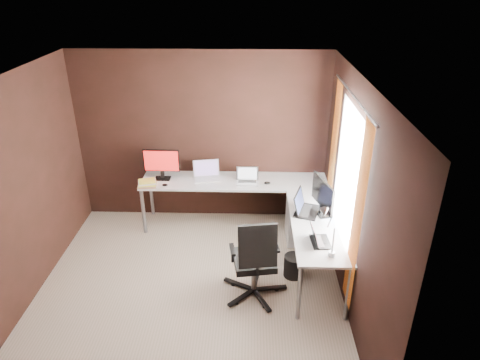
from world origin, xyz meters
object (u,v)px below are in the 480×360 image
object	(u,v)px
monitor_right	(323,195)
desk_lamp	(327,226)
laptop_black_big	(304,207)
office_chair	(254,273)
monitor_left	(162,163)
wastebasket	(294,266)
drawer_pedestal	(302,220)
laptop_black_small	(318,239)
laptop_silver	(247,179)
book_stack	(147,183)
laptop_white	(207,175)

from	to	relation	value
monitor_right	desk_lamp	world-z (taller)	desk_lamp
monitor_right	desk_lamp	bearing A→B (deg)	159.06
laptop_black_big	monitor_right	bearing A→B (deg)	-91.17
desk_lamp	office_chair	bearing A→B (deg)	163.42
monitor_left	monitor_right	world-z (taller)	monitor_right
laptop_black_big	wastebasket	bearing A→B (deg)	177.63
drawer_pedestal	laptop_black_small	size ratio (longest dim) A/B	1.99
laptop_silver	monitor_left	bearing A→B (deg)	175.73
wastebasket	desk_lamp	bearing A→B (deg)	-64.04
drawer_pedestal	desk_lamp	xyz separation A→B (m)	(0.08, -1.34, 0.76)
monitor_right	desk_lamp	size ratio (longest dim) A/B	1.04
desk_lamp	office_chair	distance (m)	1.07
monitor_right	laptop_silver	size ratio (longest dim) A/B	1.79
laptop_black_big	book_stack	distance (m)	2.20
wastebasket	laptop_white	bearing A→B (deg)	133.34
monitor_right	laptop_black_small	distance (m)	0.66
monitor_right	laptop_white	size ratio (longest dim) A/B	1.34
book_stack	laptop_white	bearing A→B (deg)	18.82
wastebasket	drawer_pedestal	bearing A→B (deg)	78.00
book_stack	wastebasket	distance (m)	2.30
drawer_pedestal	wastebasket	distance (m)	0.86
monitor_left	laptop_black_small	world-z (taller)	monitor_left
laptop_silver	laptop_black_big	world-z (taller)	laptop_black_big
laptop_black_small	desk_lamp	distance (m)	0.34
drawer_pedestal	office_chair	bearing A→B (deg)	-119.07
drawer_pedestal	wastebasket	bearing A→B (deg)	-102.00
monitor_right	laptop_black_small	world-z (taller)	monitor_right
monitor_left	book_stack	size ratio (longest dim) A/B	1.82
laptop_black_small	laptop_black_big	bearing A→B (deg)	2.61
laptop_white	drawer_pedestal	bearing A→B (deg)	-28.41
laptop_white	desk_lamp	bearing A→B (deg)	-62.03
drawer_pedestal	monitor_left	distance (m)	2.14
monitor_left	monitor_right	distance (m)	2.34
drawer_pedestal	monitor_right	distance (m)	0.90
drawer_pedestal	laptop_white	xyz separation A→B (m)	(-1.36, 0.42, 0.48)
laptop_black_big	desk_lamp	size ratio (longest dim) A/B	0.86
laptop_silver	laptop_black_small	xyz separation A→B (m)	(0.80, -1.47, -0.00)
monitor_left	desk_lamp	world-z (taller)	desk_lamp
monitor_right	office_chair	world-z (taller)	monitor_right
laptop_black_big	wastebasket	xyz separation A→B (m)	(-0.12, -0.34, -0.64)
desk_lamp	wastebasket	distance (m)	1.09
drawer_pedestal	desk_lamp	size ratio (longest dim) A/B	1.13
office_chair	laptop_white	bearing A→B (deg)	104.22
book_stack	desk_lamp	distance (m)	2.71
monitor_right	laptop_black_big	distance (m)	0.30
drawer_pedestal	monitor_right	xyz separation A→B (m)	(0.15, -0.56, 0.69)
office_chair	drawer_pedestal	bearing A→B (deg)	52.03
laptop_black_small	book_stack	bearing A→B (deg)	54.52
laptop_silver	office_chair	xyz separation A→B (m)	(0.10, -1.50, -0.46)
laptop_silver	desk_lamp	world-z (taller)	desk_lamp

